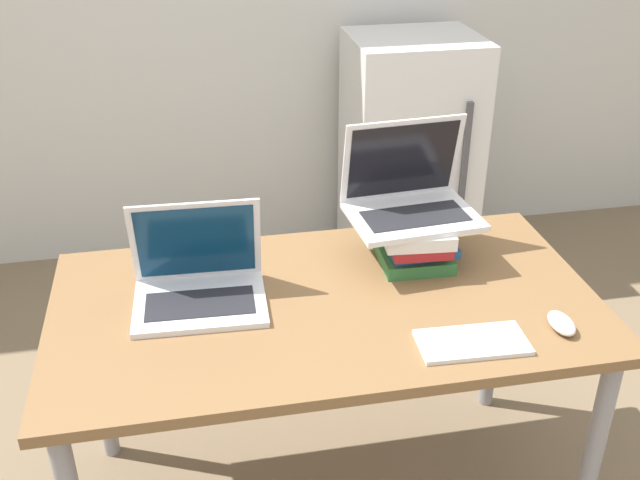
# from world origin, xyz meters

# --- Properties ---
(desk) EXTENTS (1.42, 0.76, 0.72)m
(desk) POSITION_xyz_m (0.00, 0.38, 0.64)
(desk) COLOR brown
(desk) RESTS_ON ground_plane
(laptop_left) EXTENTS (0.35, 0.27, 0.26)m
(laptop_left) POSITION_xyz_m (-0.32, 0.45, 0.77)
(laptop_left) COLOR silver
(laptop_left) RESTS_ON desk
(book_stack) EXTENTS (0.22, 0.28, 0.13)m
(book_stack) POSITION_xyz_m (0.28, 0.55, 0.78)
(book_stack) COLOR #33753D
(book_stack) RESTS_ON desk
(laptop_on_books) EXTENTS (0.37, 0.28, 0.26)m
(laptop_on_books) POSITION_xyz_m (0.28, 0.58, 0.90)
(laptop_on_books) COLOR silver
(laptop_on_books) RESTS_ON book_stack
(wireless_keyboard) EXTENTS (0.27, 0.14, 0.01)m
(wireless_keyboard) POSITION_xyz_m (0.30, 0.13, 0.73)
(wireless_keyboard) COLOR white
(wireless_keyboard) RESTS_ON desk
(mouse) EXTENTS (0.06, 0.10, 0.03)m
(mouse) POSITION_xyz_m (0.54, 0.15, 0.74)
(mouse) COLOR white
(mouse) RESTS_ON desk
(mini_fridge) EXTENTS (0.54, 0.49, 1.05)m
(mini_fridge) POSITION_xyz_m (0.65, 1.74, 0.53)
(mini_fridge) COLOR white
(mini_fridge) RESTS_ON ground_plane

